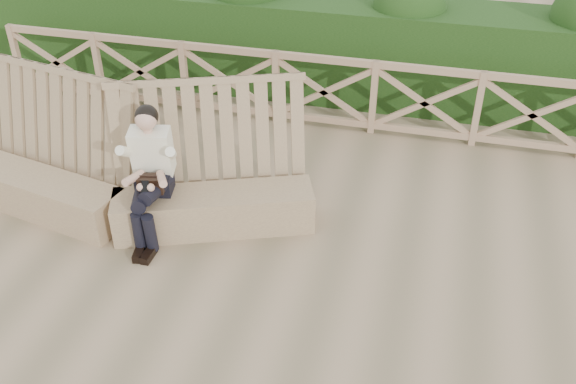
# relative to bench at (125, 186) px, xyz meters

# --- Properties ---
(ground) EXTENTS (60.00, 60.00, 0.00)m
(ground) POSITION_rel_bench_xyz_m (1.78, -0.75, -0.41)
(ground) COLOR #726247
(ground) RESTS_ON ground
(bench) EXTENTS (4.45, 1.53, 1.62)m
(bench) POSITION_rel_bench_xyz_m (0.00, 0.00, 0.00)
(bench) COLOR #7D5F47
(bench) RESTS_ON ground
(woman) EXTENTS (0.50, 0.97, 1.54)m
(woman) POSITION_rel_bench_xyz_m (0.46, -0.20, 0.41)
(woman) COLOR black
(woman) RESTS_ON ground
(guardrail) EXTENTS (10.10, 0.09, 1.10)m
(guardrail) POSITION_rel_bench_xyz_m (1.78, 2.75, 0.15)
(guardrail) COLOR #967457
(guardrail) RESTS_ON ground
(hedge) EXTENTS (12.00, 1.20, 1.50)m
(hedge) POSITION_rel_bench_xyz_m (1.78, 3.95, 0.34)
(hedge) COLOR black
(hedge) RESTS_ON ground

